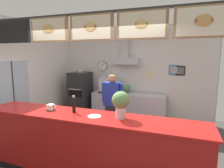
{
  "coord_description": "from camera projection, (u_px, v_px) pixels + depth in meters",
  "views": [
    {
      "loc": [
        1.42,
        -3.14,
        2.07
      ],
      "look_at": [
        -0.02,
        0.81,
        1.41
      ],
      "focal_mm": 30.46,
      "sensor_mm": 36.0,
      "label": 1
    }
  ],
  "objects": [
    {
      "name": "ground_plane",
      "position": [
        99.0,
        161.0,
        3.72
      ],
      "size": [
        6.69,
        6.69,
        0.0
      ],
      "primitive_type": "plane",
      "color": "#3F3A38"
    },
    {
      "name": "back_wall_assembly",
      "position": [
        132.0,
        71.0,
        5.9
      ],
      "size": [
        4.83,
        3.13,
        2.93
      ],
      "color": "#9E9E99",
      "rests_on": "ground_plane"
    },
    {
      "name": "left_wall_with_window",
      "position": [
        1.0,
        81.0,
        4.31
      ],
      "size": [
        0.15,
        5.57,
        2.93
      ],
      "color": "white",
      "rests_on": "ground_plane"
    },
    {
      "name": "service_counter",
      "position": [
        87.0,
        146.0,
        3.21
      ],
      "size": [
        3.85,
        0.68,
        1.08
      ],
      "color": "#B21916",
      "rests_on": "ground_plane"
    },
    {
      "name": "back_prep_counter",
      "position": [
        128.0,
        108.0,
        5.88
      ],
      "size": [
        2.26,
        0.55,
        0.89
      ],
      "color": "#B7BABF",
      "rests_on": "ground_plane"
    },
    {
      "name": "pizza_oven",
      "position": [
        81.0,
        95.0,
        6.22
      ],
      "size": [
        0.6,
        0.69,
        1.6
      ],
      "color": "#232326",
      "rests_on": "ground_plane"
    },
    {
      "name": "shop_worker",
      "position": [
        112.0,
        106.0,
        4.47
      ],
      "size": [
        0.53,
        0.25,
        1.61
      ],
      "rotation": [
        0.0,
        0.0,
        3.06
      ],
      "color": "#232328",
      "rests_on": "ground_plane"
    },
    {
      "name": "espresso_machine",
      "position": [
        109.0,
        85.0,
        5.97
      ],
      "size": [
        0.58,
        0.45,
        0.46
      ],
      "color": "silver",
      "rests_on": "back_prep_counter"
    },
    {
      "name": "potted_thyme",
      "position": [
        127.0,
        88.0,
        5.82
      ],
      "size": [
        0.23,
        0.23,
        0.27
      ],
      "color": "#4C4C51",
      "rests_on": "back_prep_counter"
    },
    {
      "name": "potted_basil",
      "position": [
        118.0,
        88.0,
        5.93
      ],
      "size": [
        0.24,
        0.24,
        0.26
      ],
      "color": "beige",
      "rests_on": "back_prep_counter"
    },
    {
      "name": "pepper_grinder",
      "position": [
        74.0,
        104.0,
        3.24
      ],
      "size": [
        0.06,
        0.06,
        0.3
      ],
      "color": "black",
      "rests_on": "service_counter"
    },
    {
      "name": "napkin_holder",
      "position": [
        51.0,
        107.0,
        3.4
      ],
      "size": [
        0.14,
        0.13,
        0.12
      ],
      "color": "#262628",
      "rests_on": "service_counter"
    },
    {
      "name": "condiment_plate",
      "position": [
        94.0,
        116.0,
        3.04
      ],
      "size": [
        0.22,
        0.22,
        0.01
      ],
      "color": "white",
      "rests_on": "service_counter"
    },
    {
      "name": "basil_vase",
      "position": [
        121.0,
        103.0,
        2.94
      ],
      "size": [
        0.28,
        0.28,
        0.43
      ],
      "color": "silver",
      "rests_on": "service_counter"
    }
  ]
}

